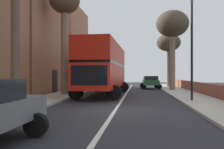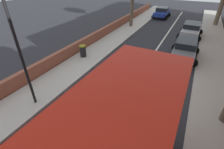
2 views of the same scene
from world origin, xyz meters
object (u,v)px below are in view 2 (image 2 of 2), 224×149
object	(u,v)px
parked_car_grey_left_0	(185,48)
lamppost_right	(16,40)
parked_car_silver_left_2	(191,29)
parked_car_blue_right_1	(162,12)
litter_bin_right	(83,51)

from	to	relation	value
parked_car_grey_left_0	lamppost_right	world-z (taller)	lamppost_right
parked_car_grey_left_0	parked_car_silver_left_2	distance (m)	6.16
parked_car_grey_left_0	parked_car_blue_right_1	bearing A→B (deg)	-70.18
parked_car_blue_right_1	lamppost_right	xyz separation A→B (m)	(1.80, 23.98, 2.89)
parked_car_silver_left_2	parked_car_grey_left_0	bearing A→B (deg)	89.98
parked_car_grey_left_0	lamppost_right	xyz separation A→B (m)	(6.80, 10.11, 2.90)
parked_car_blue_right_1	litter_bin_right	world-z (taller)	parked_car_blue_right_1
parked_car_blue_right_1	parked_car_silver_left_2	distance (m)	9.19
parked_car_grey_left_0	parked_car_silver_left_2	xyz separation A→B (m)	(-0.00, -6.16, -0.01)
litter_bin_right	parked_car_silver_left_2	bearing A→B (deg)	-127.67
parked_car_silver_left_2	litter_bin_right	size ratio (longest dim) A/B	4.23
parked_car_blue_right_1	parked_car_silver_left_2	world-z (taller)	parked_car_blue_right_1
parked_car_grey_left_0	lamppost_right	bearing A→B (deg)	56.08
parked_car_blue_right_1	lamppost_right	world-z (taller)	lamppost_right
parked_car_grey_left_0	parked_car_blue_right_1	distance (m)	14.74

